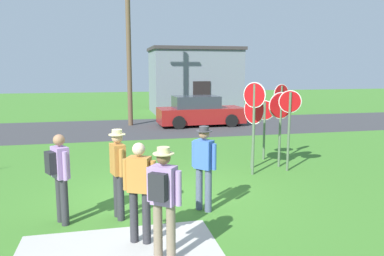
{
  "coord_description": "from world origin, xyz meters",
  "views": [
    {
      "loc": [
        -1.21,
        -8.03,
        2.86
      ],
      "look_at": [
        0.99,
        1.68,
        1.3
      ],
      "focal_mm": 35.47,
      "sensor_mm": 36.0,
      "label": 1
    }
  ],
  "objects_px": {
    "stop_sign_nearest": "(254,118)",
    "person_with_sunhat": "(140,187)",
    "stop_sign_center_cluster": "(281,116)",
    "person_in_teal": "(60,173)",
    "stop_sign_low_front": "(265,120)",
    "stop_sign_far_back": "(289,118)",
    "person_in_blue": "(163,196)",
    "person_on_left": "(204,163)",
    "stop_sign_rear_left": "(281,110)",
    "parked_car_on_street": "(199,112)",
    "stop_sign_leaning_right": "(254,113)",
    "person_in_dark_shirt": "(118,169)",
    "utility_pole": "(129,41)"
  },
  "relations": [
    {
      "from": "stop_sign_nearest",
      "to": "person_with_sunhat",
      "type": "bearing_deg",
      "value": -131.52
    },
    {
      "from": "stop_sign_center_cluster",
      "to": "person_in_teal",
      "type": "xyz_separation_m",
      "value": [
        -5.78,
        -2.95,
        -0.53
      ]
    },
    {
      "from": "stop_sign_low_front",
      "to": "stop_sign_far_back",
      "type": "xyz_separation_m",
      "value": [
        0.09,
        -1.46,
        0.26
      ]
    },
    {
      "from": "stop_sign_nearest",
      "to": "person_in_blue",
      "type": "xyz_separation_m",
      "value": [
        -3.33,
        -4.76,
        -0.45
      ]
    },
    {
      "from": "stop_sign_nearest",
      "to": "person_on_left",
      "type": "relative_size",
      "value": 1.22
    },
    {
      "from": "stop_sign_low_front",
      "to": "stop_sign_rear_left",
      "type": "relative_size",
      "value": 0.79
    },
    {
      "from": "parked_car_on_street",
      "to": "stop_sign_leaning_right",
      "type": "height_order",
      "value": "stop_sign_leaning_right"
    },
    {
      "from": "person_on_left",
      "to": "stop_sign_leaning_right",
      "type": "bearing_deg",
      "value": 49.13
    },
    {
      "from": "person_with_sunhat",
      "to": "person_in_teal",
      "type": "relative_size",
      "value": 1.0
    },
    {
      "from": "parked_car_on_street",
      "to": "person_in_teal",
      "type": "height_order",
      "value": "person_in_teal"
    },
    {
      "from": "stop_sign_nearest",
      "to": "person_in_dark_shirt",
      "type": "relative_size",
      "value": 1.22
    },
    {
      "from": "stop_sign_low_front",
      "to": "stop_sign_leaning_right",
      "type": "distance_m",
      "value": 1.9
    },
    {
      "from": "parked_car_on_street",
      "to": "stop_sign_center_cluster",
      "type": "distance_m",
      "value": 8.56
    },
    {
      "from": "stop_sign_nearest",
      "to": "stop_sign_rear_left",
      "type": "xyz_separation_m",
      "value": [
        1.15,
        0.68,
        0.13
      ]
    },
    {
      "from": "parked_car_on_street",
      "to": "utility_pole",
      "type": "bearing_deg",
      "value": 166.03
    },
    {
      "from": "parked_car_on_street",
      "to": "person_in_dark_shirt",
      "type": "height_order",
      "value": "person_in_dark_shirt"
    },
    {
      "from": "stop_sign_low_front",
      "to": "stop_sign_leaning_right",
      "type": "relative_size",
      "value": 0.75
    },
    {
      "from": "person_in_teal",
      "to": "stop_sign_center_cluster",
      "type": "bearing_deg",
      "value": 27.0
    },
    {
      "from": "stop_sign_center_cluster",
      "to": "person_with_sunhat",
      "type": "height_order",
      "value": "stop_sign_center_cluster"
    },
    {
      "from": "person_in_blue",
      "to": "person_in_teal",
      "type": "relative_size",
      "value": 1.03
    },
    {
      "from": "parked_car_on_street",
      "to": "stop_sign_center_cluster",
      "type": "relative_size",
      "value": 1.97
    },
    {
      "from": "person_on_left",
      "to": "stop_sign_nearest",
      "type": "bearing_deg",
      "value": 52.6
    },
    {
      "from": "person_in_dark_shirt",
      "to": "person_on_left",
      "type": "relative_size",
      "value": 1.0
    },
    {
      "from": "stop_sign_nearest",
      "to": "stop_sign_rear_left",
      "type": "distance_m",
      "value": 1.35
    },
    {
      "from": "stop_sign_leaning_right",
      "to": "person_in_dark_shirt",
      "type": "xyz_separation_m",
      "value": [
        -3.66,
        -2.31,
        -0.71
      ]
    },
    {
      "from": "person_with_sunhat",
      "to": "person_on_left",
      "type": "bearing_deg",
      "value": 40.1
    },
    {
      "from": "person_in_dark_shirt",
      "to": "parked_car_on_street",
      "type": "bearing_deg",
      "value": 68.84
    },
    {
      "from": "person_on_left",
      "to": "person_in_teal",
      "type": "relative_size",
      "value": 1.03
    },
    {
      "from": "utility_pole",
      "to": "stop_sign_low_front",
      "type": "relative_size",
      "value": 4.29
    },
    {
      "from": "stop_sign_low_front",
      "to": "stop_sign_far_back",
      "type": "relative_size",
      "value": 0.83
    },
    {
      "from": "stop_sign_rear_left",
      "to": "person_in_dark_shirt",
      "type": "xyz_separation_m",
      "value": [
        -5.08,
        -3.63,
        -0.61
      ]
    },
    {
      "from": "person_with_sunhat",
      "to": "stop_sign_center_cluster",
      "type": "bearing_deg",
      "value": 42.49
    },
    {
      "from": "utility_pole",
      "to": "person_on_left",
      "type": "height_order",
      "value": "utility_pole"
    },
    {
      "from": "person_with_sunhat",
      "to": "person_in_dark_shirt",
      "type": "bearing_deg",
      "value": 105.11
    },
    {
      "from": "person_on_left",
      "to": "person_in_dark_shirt",
      "type": "bearing_deg",
      "value": -178.91
    },
    {
      "from": "person_in_blue",
      "to": "stop_sign_far_back",
      "type": "bearing_deg",
      "value": 45.44
    },
    {
      "from": "stop_sign_nearest",
      "to": "person_on_left",
      "type": "height_order",
      "value": "stop_sign_nearest"
    },
    {
      "from": "utility_pole",
      "to": "person_on_left",
      "type": "distance_m",
      "value": 12.69
    },
    {
      "from": "stop_sign_low_front",
      "to": "stop_sign_leaning_right",
      "type": "bearing_deg",
      "value": -122.57
    },
    {
      "from": "stop_sign_low_front",
      "to": "stop_sign_rear_left",
      "type": "distance_m",
      "value": 0.59
    },
    {
      "from": "stop_sign_center_cluster",
      "to": "stop_sign_leaning_right",
      "type": "bearing_deg",
      "value": -150.28
    },
    {
      "from": "person_in_teal",
      "to": "stop_sign_leaning_right",
      "type": "bearing_deg",
      "value": 26.36
    },
    {
      "from": "parked_car_on_street",
      "to": "person_on_left",
      "type": "height_order",
      "value": "person_on_left"
    },
    {
      "from": "utility_pole",
      "to": "person_with_sunhat",
      "type": "xyz_separation_m",
      "value": [
        -0.7,
        -13.42,
        -3.28
      ]
    },
    {
      "from": "stop_sign_nearest",
      "to": "person_on_left",
      "type": "bearing_deg",
      "value": -127.4
    },
    {
      "from": "parked_car_on_street",
      "to": "person_with_sunhat",
      "type": "relative_size",
      "value": 2.57
    },
    {
      "from": "stop_sign_nearest",
      "to": "person_on_left",
      "type": "distance_m",
      "value": 3.71
    },
    {
      "from": "person_on_left",
      "to": "person_in_teal",
      "type": "distance_m",
      "value": 2.74
    },
    {
      "from": "stop_sign_center_cluster",
      "to": "stop_sign_low_front",
      "type": "relative_size",
      "value": 1.17
    },
    {
      "from": "stop_sign_nearest",
      "to": "stop_sign_leaning_right",
      "type": "distance_m",
      "value": 0.74
    }
  ]
}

